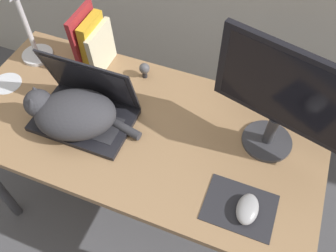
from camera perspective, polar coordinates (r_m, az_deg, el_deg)
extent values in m
cube|color=#93704C|center=(1.31, -4.65, -0.33)|extent=(1.33, 0.64, 0.03)
cylinder|color=#38383D|center=(1.97, -17.17, 4.73)|extent=(0.04, 0.04, 0.68)
cylinder|color=#38383D|center=(1.71, 19.41, -6.63)|extent=(0.04, 0.04, 0.68)
cube|color=black|center=(1.34, -13.29, 0.98)|extent=(0.35, 0.23, 0.02)
cube|color=#28282D|center=(1.32, -13.61, 0.88)|extent=(0.29, 0.12, 0.00)
cube|color=black|center=(1.29, -12.43, 7.08)|extent=(0.35, 0.07, 0.23)
cube|color=black|center=(1.29, -12.51, 6.90)|extent=(0.32, 0.06, 0.20)
ellipsoid|color=#333338|center=(1.27, -14.60, 1.80)|extent=(0.34, 0.30, 0.15)
sphere|color=#333338|center=(1.31, -20.04, 3.44)|extent=(0.10, 0.10, 0.10)
cone|color=#333338|center=(1.30, -20.62, 5.42)|extent=(0.04, 0.04, 0.03)
cone|color=#333338|center=(1.27, -21.09, 3.57)|extent=(0.04, 0.04, 0.03)
cylinder|color=#333338|center=(1.28, -7.17, -0.28)|extent=(0.14, 0.06, 0.03)
cylinder|color=#333338|center=(1.30, 15.55, -2.31)|extent=(0.17, 0.17, 0.01)
cylinder|color=#333338|center=(1.25, 16.19, -0.63)|extent=(0.04, 0.04, 0.12)
cube|color=black|center=(1.10, 18.55, 5.62)|extent=(0.44, 0.14, 0.29)
cube|color=black|center=(1.09, 18.61, 5.15)|extent=(0.40, 0.11, 0.25)
cube|color=#232328|center=(1.15, 11.41, -12.64)|extent=(0.22, 0.17, 0.00)
ellipsoid|color=#99999E|center=(1.13, 12.62, -12.86)|extent=(0.07, 0.11, 0.04)
cube|color=maroon|center=(1.47, -13.09, 13.44)|extent=(0.03, 0.17, 0.25)
cube|color=gold|center=(1.47, -11.87, 12.82)|extent=(0.04, 0.14, 0.22)
cube|color=beige|center=(1.46, -10.63, 12.04)|extent=(0.03, 0.17, 0.19)
cylinder|color=silver|center=(1.64, -20.16, 10.65)|extent=(0.13, 0.13, 0.01)
cylinder|color=silver|center=(1.54, -22.00, 15.34)|extent=(0.02, 0.02, 0.33)
cylinder|color=#232328|center=(1.45, -3.73, 8.25)|extent=(0.02, 0.02, 0.02)
sphere|color=#4C4C51|center=(1.43, -3.80, 9.21)|extent=(0.04, 0.04, 0.04)
cylinder|color=silver|center=(1.57, -24.48, 6.24)|extent=(0.12, 0.12, 0.00)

